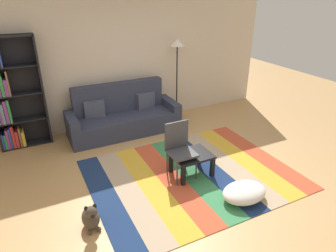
% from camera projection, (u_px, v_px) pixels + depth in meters
% --- Properties ---
extents(ground_plane, '(14.00, 14.00, 0.00)m').
position_uv_depth(ground_plane, '(181.00, 177.00, 4.85)').
color(ground_plane, tan).
extents(back_wall, '(6.80, 0.10, 2.70)m').
position_uv_depth(back_wall, '(124.00, 61.00, 6.35)').
color(back_wall, beige).
rests_on(back_wall, ground_plane).
extents(rug, '(3.19, 2.48, 0.01)m').
position_uv_depth(rug, '(191.00, 174.00, 4.91)').
color(rug, navy).
rests_on(rug, ground_plane).
extents(couch, '(2.26, 0.80, 1.00)m').
position_uv_depth(couch, '(123.00, 117.00, 6.24)').
color(couch, '#2D3347').
rests_on(couch, ground_plane).
extents(bookshelf, '(0.90, 0.28, 2.05)m').
position_uv_depth(bookshelf, '(10.00, 97.00, 5.39)').
color(bookshelf, black).
rests_on(bookshelf, ground_plane).
extents(coffee_table, '(0.61, 0.49, 0.37)m').
position_uv_depth(coffee_table, '(192.00, 158.00, 4.80)').
color(coffee_table, black).
rests_on(coffee_table, rug).
extents(pouf, '(0.67, 0.49, 0.23)m').
position_uv_depth(pouf, '(244.00, 192.00, 4.29)').
color(pouf, white).
rests_on(pouf, rug).
extents(dog, '(0.22, 0.35, 0.40)m').
position_uv_depth(dog, '(91.00, 217.00, 3.78)').
color(dog, '#473D33').
rests_on(dog, ground_plane).
extents(standing_lamp, '(0.32, 0.32, 1.78)m').
position_uv_depth(standing_lamp, '(177.00, 53.00, 6.45)').
color(standing_lamp, black).
rests_on(standing_lamp, ground_plane).
extents(tv_remote, '(0.05, 0.15, 0.02)m').
position_uv_depth(tv_remote, '(195.00, 154.00, 4.75)').
color(tv_remote, black).
rests_on(tv_remote, coffee_table).
extents(folding_chair, '(0.40, 0.40, 0.90)m').
position_uv_depth(folding_chair, '(179.00, 145.00, 4.70)').
color(folding_chair, '#38383D').
rests_on(folding_chair, ground_plane).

